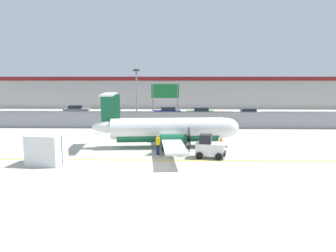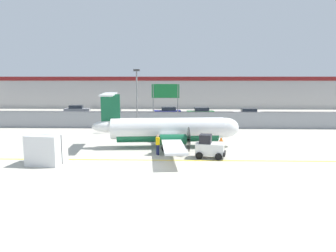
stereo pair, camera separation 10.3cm
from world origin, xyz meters
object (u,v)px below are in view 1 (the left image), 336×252
Objects in this scene: cargo_container at (47,149)px; parked_car_4 at (247,114)px; apron_light_pole at (137,95)px; parked_car_0 at (76,110)px; parked_car_3 at (200,113)px; traffic_cone_near_left at (221,138)px; traffic_cone_far_left at (217,149)px; traffic_cone_far_right at (206,145)px; parked_car_1 at (113,115)px; ground_crew_worker at (158,144)px; parked_car_2 at (167,112)px; baggage_tug at (209,147)px; commuter_airplane at (170,130)px; traffic_cone_near_right at (201,149)px; highway_sign at (165,95)px.

parked_car_4 is (20.38, 26.42, -0.21)m from cargo_container.
apron_light_pole reaches higher than parked_car_4.
parked_car_3 is (20.72, -3.74, 0.00)m from parked_car_0.
traffic_cone_near_left and traffic_cone_far_left have the same top height.
cargo_container is at bearing -147.06° from traffic_cone_near_left.
parked_car_4 is at bearing 68.62° from traffic_cone_far_right.
ground_crew_worker is at bearing -69.89° from parked_car_1.
parked_car_2 is 14.90m from apron_light_pole.
parked_car_1 is at bearing 130.35° from baggage_tug.
cargo_container is 0.63× the size of parked_car_1.
parked_car_0 is 10.38m from parked_car_1.
apron_light_pole is at bearing 78.58° from cargo_container.
traffic_cone_far_left is 0.15× the size of parked_car_0.
traffic_cone_near_right is at bearing -47.85° from commuter_airplane.
commuter_airplane is at bearing 74.83° from parked_car_3.
cargo_container is 29.76m from parked_car_2.
ground_crew_worker is at bearing -148.15° from traffic_cone_far_right.
cargo_container is at bearing 66.28° from parked_car_2.
commuter_airplane reaches higher than baggage_tug.
ground_crew_worker reaches higher than traffic_cone_near_left.
parked_car_1 is (7.63, -7.03, 0.00)m from parked_car_0.
baggage_tug is 1.86m from traffic_cone_near_right.
parked_car_4 is at bearing 37.74° from apron_light_pole.
commuter_airplane reaches higher than traffic_cone_far_left.
apron_light_pole is 1.32× the size of highway_sign.
cargo_container is 21.04m from highway_sign.
parked_car_1 and parked_car_2 have the same top height.
apron_light_pole reaches higher than highway_sign.
traffic_cone_far_left is 0.15× the size of parked_car_1.
cargo_container is 12.24m from traffic_cone_near_right.
traffic_cone_near_right is 13.21m from apron_light_pole.
parked_car_4 is 0.58× the size of apron_light_pole.
apron_light_pole reaches higher than commuter_airplane.
baggage_tug is 2.01m from traffic_cone_far_left.
parked_car_1 reaches higher than traffic_cone_near_left.
traffic_cone_near_right is (3.58, 0.75, -0.64)m from ground_crew_worker.
traffic_cone_near_left is 5.87m from traffic_cone_near_right.
parked_car_3 reaches higher than traffic_cone_near_left.
ground_crew_worker is 2.66× the size of traffic_cone_near_right.
parked_car_3 is 0.59× the size of apron_light_pole.
cargo_container reaches higher than traffic_cone_far_right.
parked_car_0 is 1.04× the size of parked_car_4.
baggage_tug is 25.37m from parked_car_1.
parked_car_4 reaches higher than traffic_cone_far_left.
parked_car_0 is 15.76m from parked_car_2.
traffic_cone_near_left is 31.03m from parked_car_0.
traffic_cone_near_right is at bearing 120.63° from baggage_tug.
cargo_container is at bearing -90.44° from parked_car_1.
cargo_container reaches higher than parked_car_0.
traffic_cone_near_left is 11.30m from apron_light_pole.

